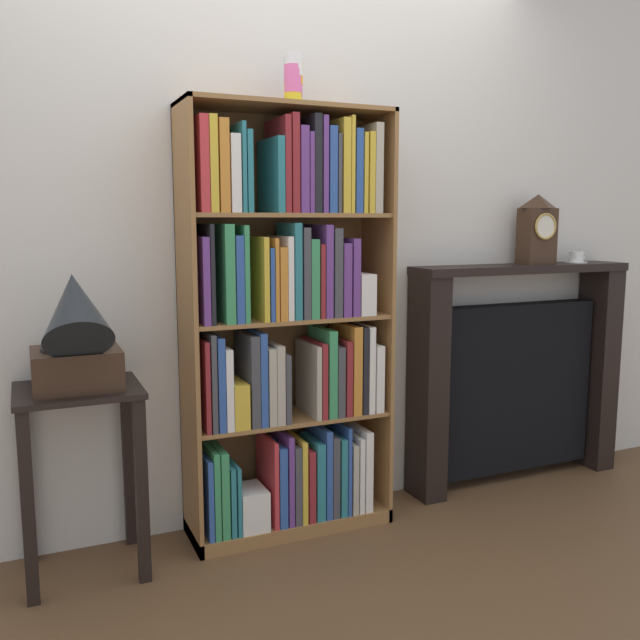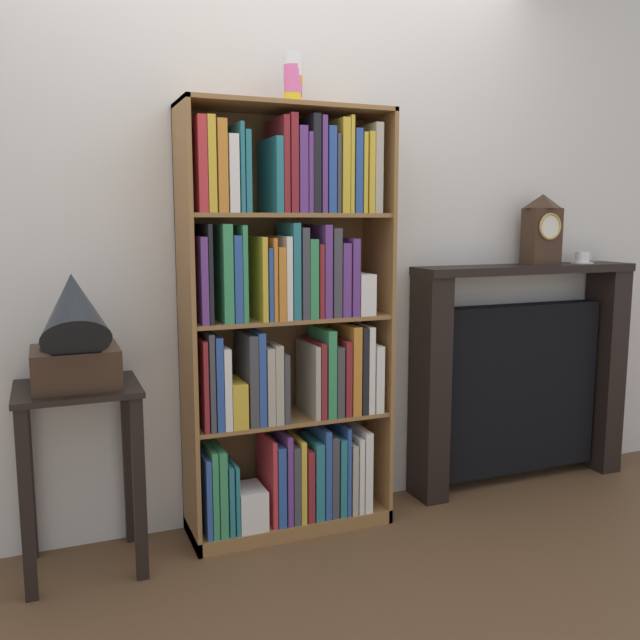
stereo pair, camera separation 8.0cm
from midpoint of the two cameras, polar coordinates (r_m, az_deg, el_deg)
name	(u,v)px [view 2 (the right image)]	position (r m, az deg, el deg)	size (l,w,h in m)	color
ground_plane	(295,535)	(3.12, -1.35, -17.51)	(7.97, 6.40, 0.02)	brown
wall_back	(316,230)	(3.14, 0.40, 7.54)	(4.97, 0.08, 2.61)	silver
bookshelf	(289,335)	(2.91, -1.86, -1.30)	(0.88, 0.31, 1.81)	olive
cup_stack	(293,79)	(2.94, -1.45, 19.47)	(0.08, 0.08, 0.21)	yellow
side_table_left	(80,443)	(2.79, -18.66, -9.68)	(0.45, 0.40, 0.73)	black
gramophone	(75,334)	(2.64, -19.02, -1.08)	(0.31, 0.43, 0.51)	#382316
fireplace_mantel	(519,377)	(3.67, 16.92, -4.59)	(1.21, 0.23, 1.13)	black
mantel_clock	(542,229)	(3.62, 18.68, 7.18)	(0.17, 0.12, 0.35)	#382316
teacup_with_saucer	(582,258)	(3.81, 21.65, 4.81)	(0.12, 0.12, 0.06)	white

